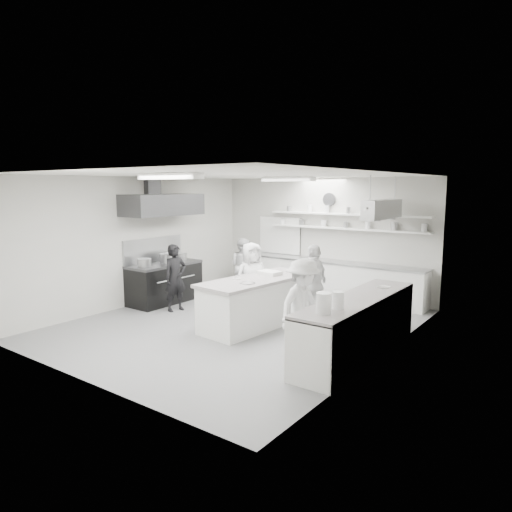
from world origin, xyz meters
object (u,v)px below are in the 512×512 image
Objects in this scene: cook_stove at (175,278)px; cook_back at (242,266)px; prep_island at (257,303)px; stove at (165,284)px; back_counter at (326,279)px; right_counter at (357,327)px.

cook_back is at bearing 9.01° from cook_stove.
cook_back reaches higher than prep_island.
stove is 0.36× the size of back_counter.
cook_stove is at bearing 88.21° from cook_back.
right_counter is 4.47m from cook_stove.
prep_island is 1.65× the size of cook_stove.
back_counter reaches higher than stove.
cook_stove is 2.26m from cook_back.
stove is 1.24× the size of cook_back.
back_counter is 4.13m from right_counter.
prep_island is at bearing -72.52° from cook_stove.
prep_island is at bearing -89.51° from back_counter.
back_counter is 3.02m from prep_island.
back_counter is at bearing 95.89° from prep_island.
cook_stove is (-2.11, -3.20, 0.29)m from back_counter.
cook_stove is at bearing 177.39° from right_counter.
right_counter reaches higher than back_counter.
back_counter is 2.01× the size of prep_island.
right_counter is 2.19× the size of cook_stove.
prep_island is (0.03, -3.02, -0.00)m from back_counter.
back_counter is (2.90, 2.80, 0.01)m from stove.
prep_island is (-2.32, 0.38, -0.01)m from right_counter.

